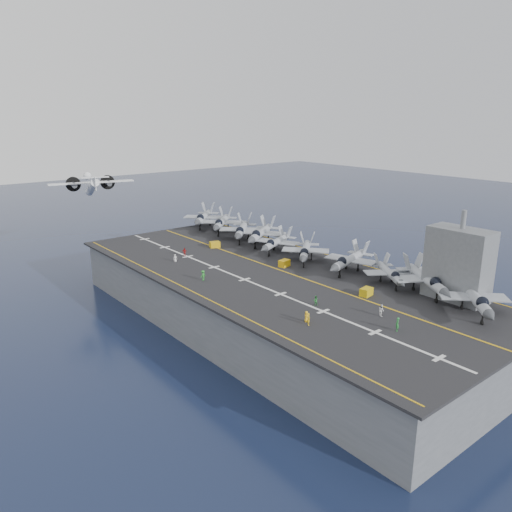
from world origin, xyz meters
TOP-DOWN VIEW (x-y plane):
  - ground at (0.00, 0.00)m, footprint 500.00×500.00m
  - hull at (0.00, 0.00)m, footprint 36.00×90.00m
  - flight_deck at (0.00, 0.00)m, footprint 38.00×92.00m
  - foul_line at (3.00, 0.00)m, footprint 0.35×90.00m
  - landing_centerline at (-6.00, 0.00)m, footprint 0.50×90.00m
  - deck_edge_port at (-17.00, 0.00)m, footprint 0.25×90.00m
  - deck_edge_stbd at (18.50, 0.00)m, footprint 0.25×90.00m
  - island_superstructure at (15.00, -30.00)m, footprint 5.00×10.00m
  - fighter_jet_0 at (11.45, -35.17)m, footprint 18.20×18.07m
  - fighter_jet_1 at (13.49, -25.34)m, footprint 17.43×18.98m
  - fighter_jet_2 at (12.70, -18.50)m, footprint 14.31×15.46m
  - fighter_jet_3 at (12.57, -9.18)m, footprint 17.18×13.82m
  - fighter_jet_4 at (10.93, 1.20)m, footprint 17.46×17.02m
  - fighter_jet_5 at (11.22, 10.64)m, footprint 16.69×14.42m
  - fighter_jet_6 at (13.00, 18.17)m, footprint 19.74×18.17m
  - fighter_jet_7 at (11.76, 23.88)m, footprint 19.19×19.20m
  - fighter_jet_8 at (13.03, 34.06)m, footprint 19.24×19.04m
  - tow_cart_a at (4.74, -19.76)m, footprint 2.50×1.85m
  - tow_cart_b at (5.31, 1.48)m, footprint 2.53×1.93m
  - tow_cart_c at (2.94, 22.64)m, footprint 2.61×2.10m
  - crew_0 at (-10.88, -21.17)m, footprint 1.12×1.20m
  - crew_1 at (-11.48, -22.21)m, footprint 1.20×1.33m
  - crew_2 at (-5.06, -17.36)m, footprint 1.19×1.08m
  - crew_3 at (-12.23, 4.52)m, footprint 1.34×1.07m
  - crew_4 at (-6.36, 20.70)m, footprint 1.33×1.22m
  - crew_5 at (-10.04, 18.30)m, footprint 1.04×0.75m
  - crew_6 at (-3.21, -31.64)m, footprint 1.45×1.44m
  - crew_7 at (-0.46, -26.80)m, footprint 1.17×1.34m
  - transport_plane at (-11.90, 55.90)m, footprint 23.75×18.86m
  - fighter_jet_9 at (13.03, 42.56)m, footprint 19.24×19.04m

SIDE VIEW (x-z plane):
  - ground at x=0.00m, z-range 0.00..0.00m
  - hull at x=0.00m, z-range 0.00..10.00m
  - flight_deck at x=0.00m, z-range 10.00..10.40m
  - foul_line at x=3.00m, z-range 10.41..10.43m
  - landing_centerline at x=-6.00m, z-range 10.41..10.43m
  - deck_edge_port at x=-17.00m, z-range 10.41..10.43m
  - deck_edge_stbd at x=18.50m, z-range 10.41..10.43m
  - tow_cart_b at x=5.31m, z-range 10.40..11.76m
  - tow_cart_c at x=2.94m, z-range 10.40..11.76m
  - tow_cart_a at x=4.74m, z-range 10.40..11.77m
  - crew_5 at x=-10.04m, z-range 10.40..12.02m
  - crew_2 at x=-5.06m, z-range 10.40..12.05m
  - crew_0 at x=-10.88m, z-range 10.40..12.06m
  - crew_4 at x=-6.36m, z-range 10.40..12.25m
  - crew_1 at x=-11.48m, z-range 10.40..12.25m
  - crew_7 at x=-0.46m, z-range 10.40..12.27m
  - crew_3 at x=-12.23m, z-range 10.40..12.34m
  - crew_6 at x=-3.21m, z-range 10.40..12.44m
  - fighter_jet_2 at x=12.70m, z-range 10.40..14.87m
  - fighter_jet_5 at x=11.22m, z-range 10.40..15.28m
  - fighter_jet_4 at x=10.93m, z-range 10.40..15.49m
  - fighter_jet_3 at x=12.57m, z-range 10.40..15.59m
  - fighter_jet_0 at x=11.45m, z-range 10.40..15.74m
  - fighter_jet_1 at x=13.49m, z-range 10.40..15.88m
  - fighter_jet_8 at x=13.03m, z-range 10.40..16.04m
  - fighter_jet_9 at x=13.03m, z-range 10.40..16.04m
  - fighter_jet_7 at x=11.76m, z-range 10.40..16.06m
  - fighter_jet_6 at x=13.00m, z-range 10.40..16.10m
  - island_superstructure at x=15.00m, z-range 10.40..25.40m
  - transport_plane at x=-11.90m, z-range 19.48..24.43m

